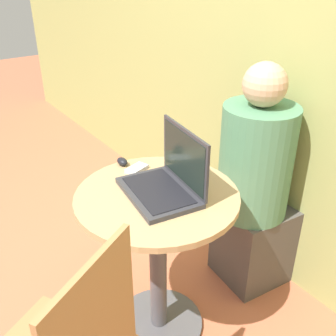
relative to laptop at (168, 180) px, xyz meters
The scene contains 7 objects.
ground_plane 0.79m from the laptop, 107.49° to the right, with size 12.00×12.00×0.00m, color #B26042.
back_wall 0.89m from the laptop, 91.03° to the left, with size 7.00×0.05×2.60m.
round_table 0.28m from the laptop, 107.49° to the right, with size 0.64×0.64×0.73m.
laptop is the anchor object (origin of this frame).
cell_phone 0.23m from the laptop, behind, with size 0.08×0.11×0.02m.
computer_mouse 0.30m from the laptop, behind, with size 0.06×0.04×0.03m.
person_seated 0.64m from the laptop, 90.56° to the left, with size 0.37×0.54×1.16m.
Camera 1 is at (1.07, -0.72, 1.54)m, focal length 42.00 mm.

